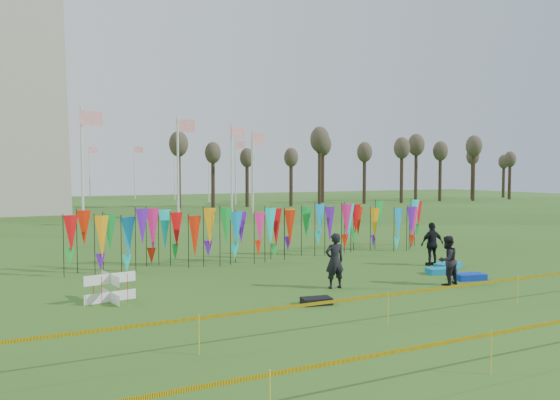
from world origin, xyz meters
name	(u,v)px	position (x,y,z in m)	size (l,w,h in m)	color
ground	(381,296)	(0.00, 0.00, 0.00)	(160.00, 160.00, 0.00)	#294D15
banner_row	(276,226)	(0.28, 8.31, 1.52)	(18.64, 0.64, 2.40)	black
caution_tape_near	(437,290)	(-0.22, -2.81, 0.78)	(26.00, 0.02, 0.90)	#FFC805
caution_tape_far	(558,324)	(-0.22, -6.52, 0.78)	(26.00, 0.02, 0.90)	#FFC805
tree_line	(376,155)	(32.00, 44.00, 6.17)	(53.92, 1.92, 7.84)	#36271B
box_kite	(110,288)	(-7.99, 3.06, 0.46)	(0.82, 0.82, 0.91)	red
person_left	(335,261)	(-0.69, 1.72, 0.96)	(0.70, 0.51, 1.92)	black
person_mid	(447,260)	(3.22, 0.43, 0.88)	(0.85, 0.53, 1.76)	black
person_right	(432,244)	(5.52, 3.76, 0.93)	(1.09, 0.62, 1.86)	black
kite_bag_turquoise	(441,271)	(4.53, 2.14, 0.11)	(1.14, 0.57, 0.23)	#0C7EB8
kite_bag_blue	(470,277)	(4.64, 0.73, 0.12)	(1.10, 0.58, 0.23)	#0B30B6
kite_bag_black	(316,301)	(-2.40, 0.01, 0.10)	(0.90, 0.52, 0.21)	black
kite_bag_teal	(448,266)	(5.58, 2.87, 0.12)	(1.29, 0.62, 0.25)	#0E82C5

